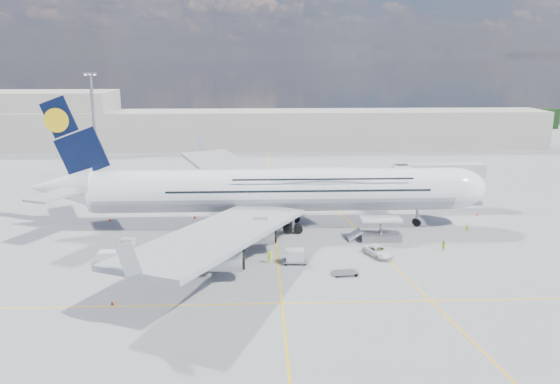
{
  "coord_description": "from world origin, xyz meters",
  "views": [
    {
      "loc": [
        -2.68,
        -80.72,
        29.16
      ],
      "look_at": [
        0.88,
        8.0,
        6.91
      ],
      "focal_mm": 35.0,
      "sensor_mm": 36.0,
      "label": 1
    }
  ],
  "objects_px": {
    "catering_truck_outer": "(230,180)",
    "service_van": "(378,251)",
    "dolly_row_c": "(201,259)",
    "crew_tug": "(270,257)",
    "dolly_row_b": "(184,255)",
    "catering_truck_inner": "(224,193)",
    "cargo_loader": "(379,232)",
    "crew_nose": "(467,227)",
    "light_mast": "(95,128)",
    "crew_wing": "(154,253)",
    "cone_wing_right_inner": "(232,246)",
    "jet_bridge": "(427,175)",
    "cone_nose": "(477,214)",
    "cone_tail": "(110,220)",
    "dolly_nose_far": "(345,272)",
    "dolly_nose_near": "(295,256)",
    "dolly_row_a": "(108,258)",
    "airliner": "(276,189)",
    "cone_wing_left_inner": "(195,217)",
    "crew_loader": "(444,246)",
    "cone_wing_right_outer": "(112,303)",
    "crew_van": "(379,251)",
    "baggage_tug": "(191,267)",
    "dolly_back": "(128,243)"
  },
  "relations": [
    {
      "from": "light_mast",
      "to": "dolly_nose_far",
      "type": "relative_size",
      "value": 7.22
    },
    {
      "from": "dolly_row_b",
      "to": "cone_wing_right_outer",
      "type": "bearing_deg",
      "value": -114.65
    },
    {
      "from": "dolly_row_c",
      "to": "crew_tug",
      "type": "bearing_deg",
      "value": 22.03
    },
    {
      "from": "service_van",
      "to": "cone_tail",
      "type": "xyz_separation_m",
      "value": [
        -44.79,
        19.46,
        -0.46
      ]
    },
    {
      "from": "airliner",
      "to": "light_mast",
      "type": "relative_size",
      "value": 3.1
    },
    {
      "from": "catering_truck_inner",
      "to": "service_van",
      "type": "height_order",
      "value": "catering_truck_inner"
    },
    {
      "from": "jet_bridge",
      "to": "dolly_nose_far",
      "type": "bearing_deg",
      "value": -122.59
    },
    {
      "from": "dolly_nose_far",
      "to": "cone_nose",
      "type": "relative_size",
      "value": 6.25
    },
    {
      "from": "cargo_loader",
      "to": "dolly_back",
      "type": "xyz_separation_m",
      "value": [
        -39.86,
        -2.77,
        -0.33
      ]
    },
    {
      "from": "light_mast",
      "to": "catering_truck_inner",
      "type": "relative_size",
      "value": 3.13
    },
    {
      "from": "cone_wing_right_inner",
      "to": "cone_nose",
      "type": "bearing_deg",
      "value": 19.3
    },
    {
      "from": "airliner",
      "to": "dolly_row_b",
      "type": "relative_size",
      "value": 23.73
    },
    {
      "from": "cone_wing_right_inner",
      "to": "cone_wing_right_outer",
      "type": "bearing_deg",
      "value": -124.56
    },
    {
      "from": "dolly_row_a",
      "to": "crew_nose",
      "type": "xyz_separation_m",
      "value": [
        56.94,
        13.05,
        -0.3
      ]
    },
    {
      "from": "cone_wing_right_outer",
      "to": "light_mast",
      "type": "bearing_deg",
      "value": 106.83
    },
    {
      "from": "dolly_nose_far",
      "to": "light_mast",
      "type": "bearing_deg",
      "value": 124.56
    },
    {
      "from": "dolly_row_b",
      "to": "cone_wing_right_inner",
      "type": "distance_m",
      "value": 8.82
    },
    {
      "from": "dolly_row_a",
      "to": "cone_wing_right_inner",
      "type": "xyz_separation_m",
      "value": [
        17.24,
        6.76,
        -0.89
      ]
    },
    {
      "from": "catering_truck_inner",
      "to": "cone_tail",
      "type": "bearing_deg",
      "value": -169.47
    },
    {
      "from": "dolly_nose_far",
      "to": "crew_loader",
      "type": "relative_size",
      "value": 2.04
    },
    {
      "from": "cargo_loader",
      "to": "catering_truck_inner",
      "type": "bearing_deg",
      "value": 138.28
    },
    {
      "from": "jet_bridge",
      "to": "baggage_tug",
      "type": "distance_m",
      "value": 52.32
    },
    {
      "from": "crew_tug",
      "to": "cone_wing_right_outer",
      "type": "xyz_separation_m",
      "value": [
        -19.38,
        -12.75,
        -0.67
      ]
    },
    {
      "from": "dolly_row_b",
      "to": "dolly_nose_far",
      "type": "bearing_deg",
      "value": -12.75
    },
    {
      "from": "crew_loader",
      "to": "cone_wing_right_inner",
      "type": "height_order",
      "value": "crew_loader"
    },
    {
      "from": "dolly_row_b",
      "to": "catering_truck_outer",
      "type": "relative_size",
      "value": 0.41
    },
    {
      "from": "dolly_nose_far",
      "to": "baggage_tug",
      "type": "distance_m",
      "value": 21.24
    },
    {
      "from": "cone_wing_left_inner",
      "to": "cone_wing_right_outer",
      "type": "height_order",
      "value": "cone_wing_left_inner"
    },
    {
      "from": "dolly_nose_far",
      "to": "catering_truck_outer",
      "type": "xyz_separation_m",
      "value": [
        -18.1,
        50.08,
        1.7
      ]
    },
    {
      "from": "catering_truck_outer",
      "to": "cone_wing_right_inner",
      "type": "relative_size",
      "value": 14.62
    },
    {
      "from": "cone_wing_left_inner",
      "to": "dolly_nose_near",
      "type": "bearing_deg",
      "value": -53.77
    },
    {
      "from": "baggage_tug",
      "to": "jet_bridge",
      "type": "bearing_deg",
      "value": 44.77
    },
    {
      "from": "crew_wing",
      "to": "cone_wing_right_inner",
      "type": "relative_size",
      "value": 3.58
    },
    {
      "from": "jet_bridge",
      "to": "crew_van",
      "type": "xyz_separation_m",
      "value": [
        -14.57,
        -25.3,
        -6.08
      ]
    },
    {
      "from": "crew_loader",
      "to": "crew_van",
      "type": "xyz_separation_m",
      "value": [
        -10.26,
        -1.38,
        -0.09
      ]
    },
    {
      "from": "crew_nose",
      "to": "cone_wing_right_outer",
      "type": "height_order",
      "value": "crew_nose"
    },
    {
      "from": "airliner",
      "to": "jet_bridge",
      "type": "relative_size",
      "value": 4.21
    },
    {
      "from": "crew_nose",
      "to": "dolly_row_c",
      "type": "bearing_deg",
      "value": 178.18
    },
    {
      "from": "cone_wing_left_inner",
      "to": "cone_wing_right_inner",
      "type": "height_order",
      "value": "cone_wing_left_inner"
    },
    {
      "from": "dolly_row_c",
      "to": "dolly_nose_near",
      "type": "bearing_deg",
      "value": 19.06
    },
    {
      "from": "catering_truck_inner",
      "to": "service_van",
      "type": "xyz_separation_m",
      "value": [
        24.68,
        -30.94,
        -1.39
      ]
    },
    {
      "from": "cargo_loader",
      "to": "catering_truck_outer",
      "type": "xyz_separation_m",
      "value": [
        -25.87,
        35.65,
        0.83
      ]
    },
    {
      "from": "jet_bridge",
      "to": "catering_truck_outer",
      "type": "relative_size",
      "value": 2.3
    },
    {
      "from": "jet_bridge",
      "to": "cone_nose",
      "type": "bearing_deg",
      "value": -30.66
    },
    {
      "from": "catering_truck_outer",
      "to": "service_van",
      "type": "bearing_deg",
      "value": -29.55
    },
    {
      "from": "dolly_back",
      "to": "dolly_row_b",
      "type": "bearing_deg",
      "value": -21.0
    },
    {
      "from": "cargo_loader",
      "to": "light_mast",
      "type": "bearing_deg",
      "value": 143.46
    },
    {
      "from": "crew_tug",
      "to": "cone_wing_left_inner",
      "type": "bearing_deg",
      "value": 120.34
    },
    {
      "from": "dolly_row_b",
      "to": "catering_truck_inner",
      "type": "relative_size",
      "value": 0.41
    },
    {
      "from": "dolly_nose_near",
      "to": "crew_wing",
      "type": "xyz_separation_m",
      "value": [
        -20.64,
        2.5,
        -0.16
      ]
    }
  ]
}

